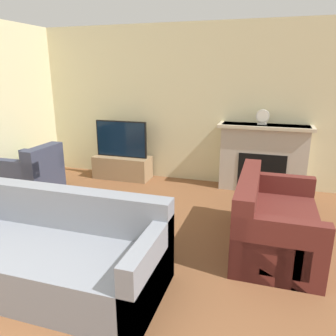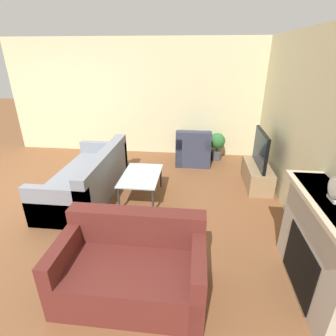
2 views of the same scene
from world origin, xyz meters
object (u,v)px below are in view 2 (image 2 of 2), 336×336
potted_plant (217,144)px  tv (261,149)px  couch_loveseat (133,268)px  armchair_by_window (193,150)px  coffee_table (141,177)px  couch_sectional (89,180)px

potted_plant → tv: bearing=29.1°
couch_loveseat → armchair_by_window: (-3.66, 0.55, 0.01)m
armchair_by_window → coffee_table: bearing=63.3°
couch_sectional → couch_loveseat: (1.97, 1.27, 0.01)m
tv → armchair_by_window: size_ratio=1.18×
coffee_table → tv: bearing=109.3°
tv → couch_loveseat: size_ratio=0.64×
tv → couch_sectional: (0.70, -3.07, -0.45)m
tv → coffee_table: tv is taller
potted_plant → couch_sectional: bearing=-50.6°
couch_sectional → coffee_table: bearing=87.8°
coffee_table → potted_plant: bearing=144.7°
coffee_table → potted_plant: (-1.99, 1.41, -0.01)m
armchair_by_window → potted_plant: 0.61m
tv → couch_loveseat: bearing=-33.9°
couch_sectional → couch_loveseat: same height
coffee_table → armchair_by_window: bearing=153.5°
coffee_table → potted_plant: potted_plant is taller
couch_sectional → coffee_table: couch_sectional is taller
tv → couch_loveseat: tv is taller
couch_loveseat → armchair_by_window: 3.70m
tv → coffee_table: (0.74, -2.10, -0.33)m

